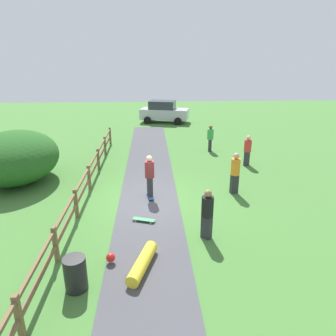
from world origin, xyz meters
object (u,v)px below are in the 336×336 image
object	(u,v)px
bystander_orange	(235,171)
bystander_red	(248,149)
bush_large	(16,157)
bystander_black	(207,212)
trash_bin	(75,274)
skater_riding	(150,175)
bystander_green	(210,137)
parked_car_silver	(164,112)
skateboard_loose	(144,220)
skater_fallen	(140,262)

from	to	relation	value
bystander_orange	bystander_red	size ratio (longest dim) A/B	1.09
bush_large	bystander_black	world-z (taller)	bush_large
bystander_red	trash_bin	bearing A→B (deg)	-127.93
bystander_black	skater_riding	bearing A→B (deg)	119.98
bush_large	skater_riding	xyz separation A→B (m)	(6.13, -2.18, -0.16)
bush_large	bystander_red	xyz separation A→B (m)	(11.33, 1.64, -0.29)
trash_bin	bystander_orange	distance (m)	7.77
bystander_green	bystander_orange	world-z (taller)	bystander_orange
skater_riding	parked_car_silver	size ratio (longest dim) A/B	0.40
skater_riding	bystander_green	distance (m)	7.57
skateboard_loose	bystander_green	size ratio (longest dim) A/B	0.51
bush_large	skater_fallen	xyz separation A→B (m)	(5.84, -6.73, -0.99)
skater_riding	parked_car_silver	xyz separation A→B (m)	(1.30, 15.81, -0.07)
bush_large	bystander_orange	bearing A→B (deg)	-11.03
bystander_green	skater_riding	bearing A→B (deg)	-119.51
skater_fallen	bystander_green	distance (m)	11.86
skater_fallen	bystander_green	bearing A→B (deg)	70.16
trash_bin	parked_car_silver	world-z (taller)	parked_car_silver
parked_car_silver	trash_bin	bearing A→B (deg)	-98.52
skater_riding	skater_fallen	xyz separation A→B (m)	(-0.29, -4.55, -0.83)
bystander_black	bush_large	bearing A→B (deg)	146.27
skater_fallen	parked_car_silver	xyz separation A→B (m)	(1.59, 20.35, 0.76)
skateboard_loose	bystander_red	bearing A→B (deg)	46.87
bush_large	trash_bin	size ratio (longest dim) A/B	5.00
bystander_green	bystander_red	bearing A→B (deg)	-61.93
bush_large	trash_bin	distance (m)	8.59
bystander_black	trash_bin	bearing A→B (deg)	-149.79
skater_fallen	bystander_red	world-z (taller)	bystander_red
bystander_orange	bystander_black	xyz separation A→B (m)	(-1.79, -3.40, -0.07)
skater_fallen	bystander_orange	xyz separation A→B (m)	(3.88, 4.83, 0.79)
bystander_black	bystander_red	distance (m)	7.73
trash_bin	bystander_black	world-z (taller)	bystander_black
bystander_green	skater_fallen	bearing A→B (deg)	-109.84
bystander_black	parked_car_silver	bearing A→B (deg)	91.50
bush_large	skater_fallen	distance (m)	8.96
skater_riding	bystander_green	world-z (taller)	skater_riding
skater_riding	bystander_orange	world-z (taller)	skater_riding
skater_fallen	parked_car_silver	bearing A→B (deg)	85.54
trash_bin	bystander_black	size ratio (longest dim) A/B	0.54
skater_riding	bystander_red	xyz separation A→B (m)	(5.21, 3.82, -0.13)
skater_riding	bystander_black	xyz separation A→B (m)	(1.80, -3.11, -0.11)
bystander_orange	bystander_red	distance (m)	3.89
bush_large	bystander_black	size ratio (longest dim) A/B	2.68
skater_fallen	bystander_red	distance (m)	10.04
skater_riding	bush_large	bearing A→B (deg)	160.43
bystander_black	bystander_red	world-z (taller)	bystander_black
trash_bin	bystander_red	xyz separation A→B (m)	(7.06, 9.06, 0.45)
bush_large	skater_riding	world-z (taller)	bush_large
bush_large	bystander_red	distance (m)	11.46
bush_large	skateboard_loose	xyz separation A→B (m)	(5.89, -4.16, -1.10)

